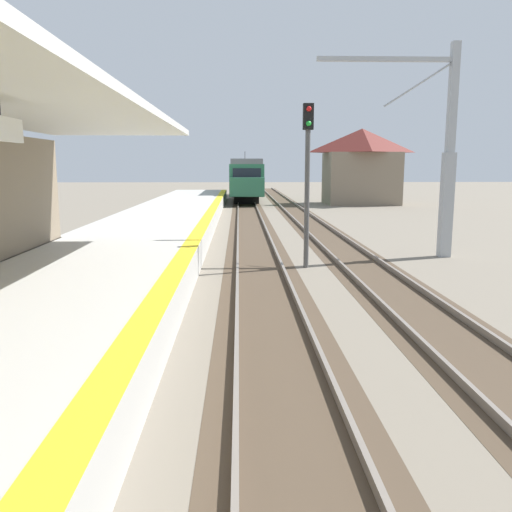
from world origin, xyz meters
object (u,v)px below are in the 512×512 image
(approaching_train, at_px, (246,177))
(rail_signal_post, at_px, (307,169))
(distant_trackside_house, at_px, (361,165))
(catenary_pylon_far_side, at_px, (441,157))

(approaching_train, height_order, rail_signal_post, rail_signal_post)
(approaching_train, bearing_deg, distant_trackside_house, -34.83)
(distant_trackside_house, bearing_deg, approaching_train, 145.17)
(rail_signal_post, height_order, distant_trackside_house, distant_trackside_house)
(approaching_train, distance_m, rail_signal_post, 35.74)
(rail_signal_post, relative_size, distant_trackside_house, 0.79)
(catenary_pylon_far_side, bearing_deg, distant_trackside_house, 82.93)
(rail_signal_post, distance_m, distant_trackside_house, 30.03)
(rail_signal_post, xyz_separation_m, catenary_pylon_far_side, (5.01, 1.97, 0.41))
(catenary_pylon_far_side, distance_m, distant_trackside_house, 27.09)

